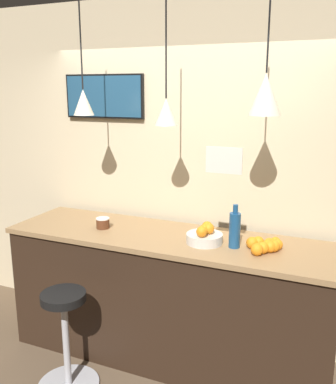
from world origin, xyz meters
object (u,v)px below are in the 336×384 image
(juice_bottle, at_px, (235,229))
(spread_jar, at_px, (103,223))
(fruit_bowl, at_px, (205,235))
(mounted_tv, at_px, (104,96))
(bar_stool, at_px, (66,333))

(juice_bottle, bearing_deg, spread_jar, 180.00)
(fruit_bowl, relative_size, mounted_tv, 0.35)
(mounted_tv, bearing_deg, spread_jar, -63.47)
(bar_stool, xyz_separation_m, fruit_bowl, (0.85, 0.61, 0.67))
(fruit_bowl, height_order, mounted_tv, mounted_tv)
(juice_bottle, bearing_deg, mounted_tv, 160.96)
(fruit_bowl, xyz_separation_m, juice_bottle, (0.22, -0.00, 0.08))
(bar_stool, height_order, spread_jar, spread_jar)
(bar_stool, distance_m, spread_jar, 0.89)
(fruit_bowl, xyz_separation_m, mounted_tv, (-1.11, 0.46, 0.99))
(juice_bottle, distance_m, mounted_tv, 1.68)
(bar_stool, bearing_deg, mounted_tv, 103.76)
(juice_bottle, height_order, spread_jar, juice_bottle)
(bar_stool, height_order, fruit_bowl, fruit_bowl)
(juice_bottle, relative_size, spread_jar, 2.90)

